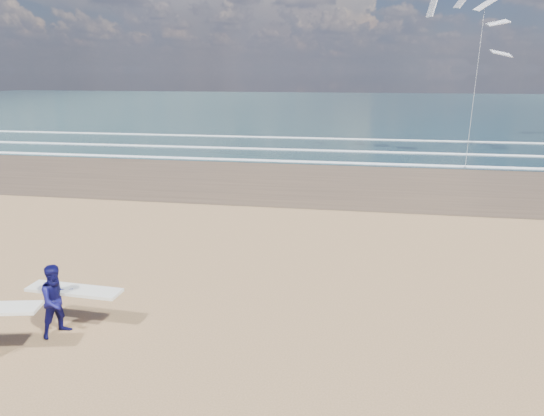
# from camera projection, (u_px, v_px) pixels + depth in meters

# --- Properties ---
(ocean) EXTENTS (220.00, 100.00, 0.02)m
(ocean) POSITION_uv_depth(u_px,v_px,m) (443.00, 108.00, 75.06)
(ocean) COLOR #182F35
(ocean) RESTS_ON ground
(surfer_far) EXTENTS (2.22, 1.17, 1.65)m
(surfer_far) POSITION_uv_depth(u_px,v_px,m) (59.00, 299.00, 10.71)
(surfer_far) COLOR #0E0D49
(surfer_far) RESTS_ON ground
(kite_1) EXTENTS (6.28, 4.79, 10.86)m
(kite_1) POSITION_uv_depth(u_px,v_px,m) (478.00, 62.00, 29.83)
(kite_1) COLOR slate
(kite_1) RESTS_ON ground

